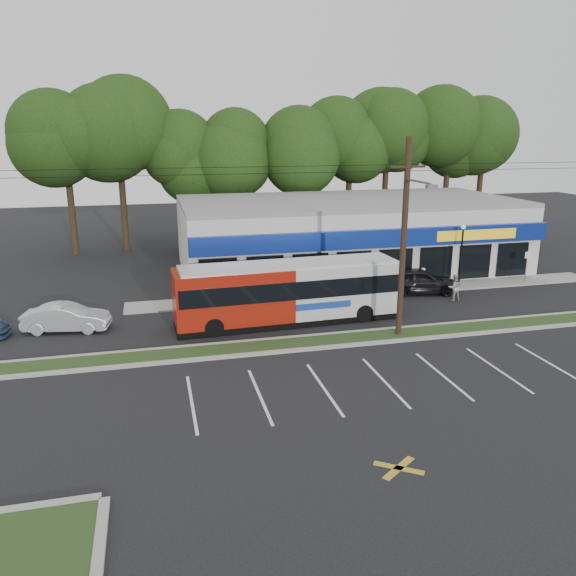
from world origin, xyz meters
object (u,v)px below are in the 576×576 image
at_px(car_silver, 66,318).
at_px(pedestrian_a, 422,280).
at_px(lamp_post, 462,248).
at_px(metrobus, 289,291).
at_px(car_dark, 418,281).
at_px(pedestrian_b, 454,287).
at_px(utility_pole, 401,233).
at_px(sign_post, 527,261).

xyz_separation_m(car_silver, pedestrian_a, (21.77, 2.45, 0.08)).
bearing_deg(lamp_post, metrobus, -161.66).
height_order(car_dark, pedestrian_b, car_dark).
relative_size(utility_pole, sign_post, 22.47).
relative_size(utility_pole, pedestrian_b, 29.72).
bearing_deg(car_dark, pedestrian_a, -40.76).
bearing_deg(utility_pole, lamp_post, 43.95).
xyz_separation_m(car_dark, pedestrian_a, (0.41, 0.33, -0.05)).
relative_size(sign_post, car_silver, 0.51).
height_order(utility_pole, metrobus, utility_pole).
bearing_deg(utility_pole, sign_post, 30.15).
bearing_deg(sign_post, lamp_post, 177.42).
distance_m(utility_pole, sign_post, 15.71).
relative_size(lamp_post, metrobus, 0.34).
bearing_deg(car_dark, sign_post, -75.31).
xyz_separation_m(sign_post, car_dark, (-8.42, -0.56, -0.70)).
bearing_deg(pedestrian_a, metrobus, -17.60).
xyz_separation_m(lamp_post, sign_post, (5.00, -0.23, -1.12)).
bearing_deg(utility_pole, pedestrian_b, 39.44).
bearing_deg(car_dark, lamp_post, -66.21).
relative_size(lamp_post, car_dark, 0.85).
bearing_deg(pedestrian_b, utility_pole, 35.56).
xyz_separation_m(utility_pole, sign_post, (13.17, 7.65, -3.86)).
distance_m(utility_pole, car_silver, 17.96).
relative_size(car_silver, pedestrian_b, 2.62).
distance_m(lamp_post, car_dark, 3.95).
height_order(utility_pole, car_silver, utility_pole).
distance_m(sign_post, car_dark, 8.47).
relative_size(lamp_post, sign_post, 1.91).
height_order(sign_post, metrobus, metrobus).
xyz_separation_m(lamp_post, car_dark, (-3.42, -0.78, -1.82)).
distance_m(car_silver, pedestrian_a, 21.90).
distance_m(car_dark, pedestrian_b, 2.47).
bearing_deg(lamp_post, pedestrian_b, -125.54).
xyz_separation_m(lamp_post, pedestrian_a, (-3.01, -0.46, -1.87)).
relative_size(metrobus, car_dark, 2.52).
relative_size(sign_post, metrobus, 0.18).
bearing_deg(metrobus, utility_pole, -39.16).
distance_m(utility_pole, metrobus, 7.00).
distance_m(lamp_post, metrobus, 13.70).
xyz_separation_m(utility_pole, pedestrian_a, (5.16, 7.42, -4.61)).
height_order(utility_pole, lamp_post, utility_pole).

